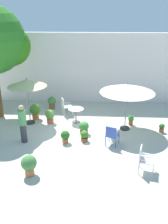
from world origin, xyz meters
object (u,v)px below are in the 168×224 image
(cafe_table_0, at_px, (76,113))
(patio_chair_1, at_px, (144,158))
(patio_umbrella_1, at_px, (27,83))
(potted_plant_1, at_px, (35,110))
(potted_plant_3, at_px, (65,136))
(potted_plant_0, at_px, (29,164))
(patio_chair_0, at_px, (112,134))
(potted_plant_7, at_px, (162,128))
(potted_plant_8, at_px, (52,102))
(patio_chair_2, at_px, (65,105))
(patio_umbrella_0, at_px, (127,89))
(potted_plant_5, at_px, (84,136))
(potted_plant_6, at_px, (84,127))
(potted_plant_4, at_px, (131,120))
(standing_person, at_px, (23,123))
(potted_plant_2, at_px, (50,116))

(cafe_table_0, xyz_separation_m, patio_chair_1, (2.63, -3.90, 0.03))
(patio_umbrella_1, bearing_deg, potted_plant_1, 75.26)
(potted_plant_3, bearing_deg, potted_plant_0, -112.60)
(patio_chair_0, xyz_separation_m, potted_plant_7, (2.31, 1.31, -0.28))
(patio_chair_1, height_order, potted_plant_1, patio_chair_1)
(potted_plant_0, bearing_deg, potted_plant_1, 100.80)
(potted_plant_1, relative_size, potted_plant_8, 1.13)
(patio_umbrella_1, height_order, patio_chair_2, patio_umbrella_1)
(potted_plant_1, relative_size, potted_plant_3, 1.45)
(patio_umbrella_1, xyz_separation_m, potted_plant_3, (1.94, -1.84, -1.69))
(potted_plant_8, bearing_deg, patio_umbrella_0, -32.08)
(potted_plant_3, bearing_deg, patio_chair_1, -32.09)
(patio_chair_2, bearing_deg, patio_chair_0, -53.79)
(potted_plant_5, bearing_deg, potted_plant_6, 94.98)
(potted_plant_4, bearing_deg, patio_umbrella_0, -124.49)
(potted_plant_1, distance_m, standing_person, 2.40)
(potted_plant_7, distance_m, standing_person, 6.09)
(patio_chair_2, relative_size, potted_plant_7, 2.22)
(potted_plant_4, distance_m, potted_plant_7, 1.48)
(patio_chair_0, bearing_deg, standing_person, 178.23)
(potted_plant_3, height_order, standing_person, standing_person)
(potted_plant_8, bearing_deg, patio_chair_0, -51.62)
(cafe_table_0, bearing_deg, patio_chair_0, -53.47)
(potted_plant_6, distance_m, potted_plant_8, 3.53)
(potted_plant_4, distance_m, potted_plant_6, 2.43)
(patio_chair_1, relative_size, potted_plant_7, 2.22)
(potted_plant_0, bearing_deg, patio_chair_1, 6.04)
(cafe_table_0, xyz_separation_m, potted_plant_4, (2.65, -0.17, -0.23))
(potted_plant_0, bearing_deg, standing_person, 109.81)
(cafe_table_0, xyz_separation_m, potted_plant_3, (-0.27, -2.08, -0.19))
(potted_plant_1, relative_size, potted_plant_6, 1.34)
(patio_umbrella_0, distance_m, potted_plant_2, 3.93)
(potted_plant_8, bearing_deg, patio_chair_1, -53.84)
(patio_chair_2, height_order, potted_plant_6, patio_chair_2)
(patio_chair_0, bearing_deg, potted_plant_7, 29.59)
(potted_plant_4, distance_m, potted_plant_5, 2.75)
(patio_umbrella_0, xyz_separation_m, potted_plant_8, (-3.80, 2.38, -1.57))
(patio_chair_0, distance_m, potted_plant_3, 1.92)
(patio_umbrella_1, distance_m, patio_chair_2, 2.44)
(patio_chair_0, xyz_separation_m, patio_chair_2, (-2.25, 3.07, 0.04))
(potted_plant_2, bearing_deg, potted_plant_4, -0.02)
(potted_plant_3, xyz_separation_m, standing_person, (-1.72, -0.01, 0.54))
(potted_plant_5, xyz_separation_m, potted_plant_7, (3.43, 1.01, -0.02))
(standing_person, bearing_deg, potted_plant_6, 19.55)
(cafe_table_0, height_order, patio_chair_0, patio_chair_0)
(potted_plant_4, relative_size, potted_plant_5, 0.98)
(potted_plant_0, xyz_separation_m, potted_plant_3, (0.93, 2.23, -0.12))
(cafe_table_0, height_order, standing_person, standing_person)
(potted_plant_0, bearing_deg, potted_plant_3, 67.40)
(patio_chair_2, xyz_separation_m, potted_plant_4, (3.27, -1.05, -0.27))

